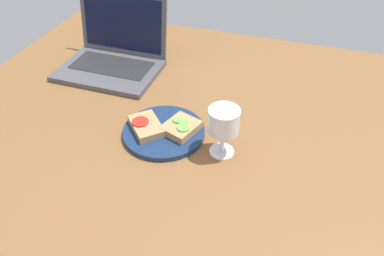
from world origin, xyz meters
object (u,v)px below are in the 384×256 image
at_px(sandwich_with_tomato, 146,126).
at_px(plate, 164,132).
at_px(laptop, 113,55).
at_px(wine_glass, 224,122).
at_px(sandwich_with_cucumber, 181,127).

bearing_deg(sandwich_with_tomato, plate, 15.17).
bearing_deg(laptop, wine_glass, -32.99).
bearing_deg(plate, laptop, 136.40).
bearing_deg(sandwich_with_tomato, sandwich_with_cucumber, 15.24).
bearing_deg(laptop, sandwich_with_tomato, -49.67).
xyz_separation_m(plate, laptop, (-0.29, 0.28, 0.04)).
bearing_deg(wine_glass, laptop, 147.01).
relative_size(sandwich_with_cucumber, laptop, 0.34).
bearing_deg(plate, wine_glass, -6.65).
height_order(plate, sandwich_with_tomato, sandwich_with_tomato).
relative_size(plate, sandwich_with_cucumber, 1.98).
bearing_deg(laptop, plate, -43.60).
bearing_deg(sandwich_with_cucumber, wine_glass, -14.62).
distance_m(sandwich_with_tomato, sandwich_with_cucumber, 0.09).
xyz_separation_m(sandwich_with_tomato, laptop, (-0.25, 0.29, 0.02)).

